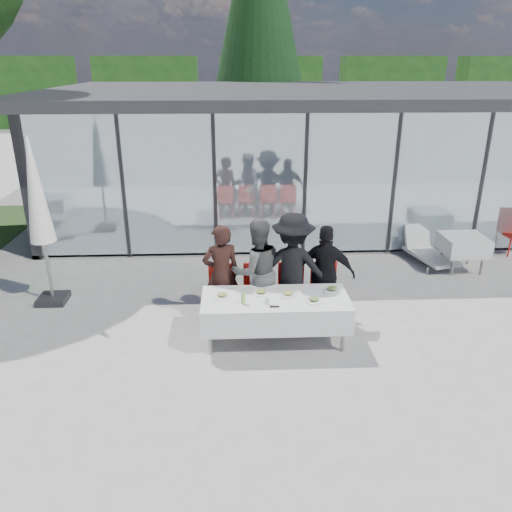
{
  "coord_description": "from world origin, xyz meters",
  "views": [
    {
      "loc": [
        -0.51,
        -6.49,
        4.13
      ],
      "look_at": [
        -0.16,
        1.2,
        1.11
      ],
      "focal_mm": 35.0,
      "sensor_mm": 36.0,
      "label": 1
    }
  ],
  "objects": [
    {
      "name": "diner_b",
      "position": [
        -0.15,
        1.04,
        0.9
      ],
      "size": [
        1.06,
        1.06,
        1.79
      ],
      "primitive_type": "imported",
      "rotation": [
        0.0,
        0.0,
        3.4
      ],
      "color": "#545454",
      "rests_on": "ground"
    },
    {
      "name": "pavilion",
      "position": [
        2.0,
        8.16,
        2.15
      ],
      "size": [
        14.8,
        8.8,
        3.44
      ],
      "color": "gray",
      "rests_on": "ground"
    },
    {
      "name": "treeline",
      "position": [
        -2.0,
        28.0,
        2.2
      ],
      "size": [
        62.5,
        2.0,
        4.4
      ],
      "color": "#163912",
      "rests_on": "ground"
    },
    {
      "name": "diner_chair_d",
      "position": [
        0.99,
        1.1,
        0.54
      ],
      "size": [
        0.44,
        0.44,
        0.97
      ],
      "color": "red",
      "rests_on": "ground"
    },
    {
      "name": "juice_bottle",
      "position": [
        -0.4,
        0.17,
        0.83
      ],
      "size": [
        0.06,
        0.06,
        0.16
      ],
      "primitive_type": "cylinder",
      "color": "#89BF4F",
      "rests_on": "dining_table"
    },
    {
      "name": "spare_table_right",
      "position": [
        4.25,
        3.04,
        0.55
      ],
      "size": [
        0.86,
        0.86,
        0.74
      ],
      "color": "silver",
      "rests_on": "ground"
    },
    {
      "name": "drinking_glasses",
      "position": [
        -0.04,
        0.16,
        0.8
      ],
      "size": [
        0.07,
        0.07,
        0.1
      ],
      "color": "silver",
      "rests_on": "dining_table"
    },
    {
      "name": "diner_chair_a",
      "position": [
        -0.74,
        1.1,
        0.54
      ],
      "size": [
        0.44,
        0.44,
        0.97
      ],
      "color": "red",
      "rests_on": "ground"
    },
    {
      "name": "plate_extra",
      "position": [
        0.67,
        0.2,
        0.77
      ],
      "size": [
        0.27,
        0.27,
        0.07
      ],
      "color": "white",
      "rests_on": "dining_table"
    },
    {
      "name": "conifer_tree",
      "position": [
        0.5,
        13.0,
        5.99
      ],
      "size": [
        4.0,
        4.0,
        10.5
      ],
      "color": "#382316",
      "rests_on": "ground"
    },
    {
      "name": "market_umbrella",
      "position": [
        -3.85,
        1.89,
        1.92
      ],
      "size": [
        0.5,
        0.5,
        3.0
      ],
      "color": "black",
      "rests_on": "ground"
    },
    {
      "name": "plate_b",
      "position": [
        -0.12,
        0.5,
        0.77
      ],
      "size": [
        0.27,
        0.27,
        0.07
      ],
      "color": "white",
      "rests_on": "dining_table"
    },
    {
      "name": "folded_eyeglasses",
      "position": [
        0.06,
        0.04,
        0.76
      ],
      "size": [
        0.14,
        0.03,
        0.01
      ],
      "primitive_type": "cube",
      "color": "black",
      "rests_on": "dining_table"
    },
    {
      "name": "plate_d",
      "position": [
        1.02,
        0.57,
        0.77
      ],
      "size": [
        0.27,
        0.27,
        0.07
      ],
      "color": "white",
      "rests_on": "dining_table"
    },
    {
      "name": "diner_chair_b",
      "position": [
        -0.15,
        1.1,
        0.54
      ],
      "size": [
        0.44,
        0.44,
        0.97
      ],
      "color": "red",
      "rests_on": "ground"
    },
    {
      "name": "diner_a",
      "position": [
        -0.74,
        1.04,
        0.85
      ],
      "size": [
        0.75,
        0.75,
        1.71
      ],
      "primitive_type": "imported",
      "rotation": [
        0.0,
        0.0,
        3.38
      ],
      "color": "black",
      "rests_on": "ground"
    },
    {
      "name": "diner_c",
      "position": [
        0.43,
        1.04,
        0.94
      ],
      "size": [
        1.41,
        1.41,
        1.88
      ],
      "primitive_type": "imported",
      "rotation": [
        0.0,
        0.0,
        2.96
      ],
      "color": "black",
      "rests_on": "ground"
    },
    {
      "name": "diner_d",
      "position": [
        0.99,
        1.04,
        0.83
      ],
      "size": [
        1.19,
        1.19,
        1.67
      ],
      "primitive_type": "imported",
      "rotation": [
        0.0,
        0.0,
        2.88
      ],
      "color": "black",
      "rests_on": "ground"
    },
    {
      "name": "diner_chair_c",
      "position": [
        0.43,
        1.1,
        0.54
      ],
      "size": [
        0.44,
        0.44,
        0.97
      ],
      "color": "red",
      "rests_on": "ground"
    },
    {
      "name": "plate_a",
      "position": [
        -0.71,
        0.42,
        0.77
      ],
      "size": [
        0.27,
        0.27,
        0.07
      ],
      "color": "white",
      "rests_on": "dining_table"
    },
    {
      "name": "ground",
      "position": [
        0.0,
        0.0,
        0.0
      ],
      "size": [
        90.0,
        90.0,
        0.0
      ],
      "primitive_type": "plane",
      "color": "#A5A19C",
      "rests_on": "ground"
    },
    {
      "name": "lounger",
      "position": [
        3.69,
        3.56,
        0.26
      ],
      "size": [
        0.91,
        1.44,
        0.72
      ],
      "color": "silver",
      "rests_on": "ground"
    },
    {
      "name": "plate_c",
      "position": [
        0.3,
        0.42,
        0.77
      ],
      "size": [
        0.27,
        0.27,
        0.07
      ],
      "color": "white",
      "rests_on": "dining_table"
    },
    {
      "name": "dining_table",
      "position": [
        0.1,
        0.35,
        0.54
      ],
      "size": [
        2.26,
        0.96,
        0.75
      ],
      "color": "silver",
      "rests_on": "ground"
    }
  ]
}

